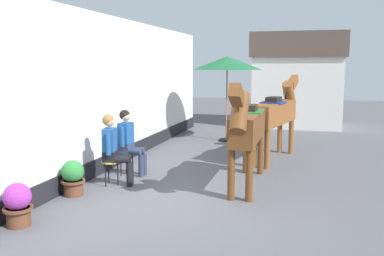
{
  "coord_description": "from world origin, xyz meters",
  "views": [
    {
      "loc": [
        1.91,
        -7.12,
        2.32
      ],
      "look_at": [
        -0.4,
        1.2,
        1.05
      ],
      "focal_mm": 40.19,
      "sensor_mm": 36.0,
      "label": 1
    }
  ],
  "objects": [
    {
      "name": "ground_plane",
      "position": [
        0.0,
        3.0,
        0.0
      ],
      "size": [
        40.0,
        40.0,
        0.0
      ],
      "primitive_type": "plane",
      "color": "#56565B"
    },
    {
      "name": "pub_facade_wall",
      "position": [
        -2.55,
        1.5,
        1.54
      ],
      "size": [
        0.34,
        14.0,
        3.4
      ],
      "color": "white",
      "rests_on": "ground_plane"
    },
    {
      "name": "distant_cottage",
      "position": [
        1.4,
        9.75,
        1.8
      ],
      "size": [
        3.4,
        2.6,
        3.5
      ],
      "color": "silver",
      "rests_on": "ground_plane"
    },
    {
      "name": "seated_visitor_near",
      "position": [
        -1.72,
        0.29,
        0.78
      ],
      "size": [
        0.61,
        0.48,
        1.39
      ],
      "color": "gold",
      "rests_on": "ground_plane"
    },
    {
      "name": "seated_visitor_far",
      "position": [
        -1.77,
        1.12,
        0.78
      ],
      "size": [
        0.61,
        0.49,
        1.39
      ],
      "color": "black",
      "rests_on": "ground_plane"
    },
    {
      "name": "saddled_horse_near",
      "position": [
        0.78,
        0.84,
        1.16
      ],
      "size": [
        0.51,
        3.0,
        2.06
      ],
      "color": "brown",
      "rests_on": "ground_plane"
    },
    {
      "name": "saddled_horse_far",
      "position": [
        1.1,
        3.53,
        1.16
      ],
      "size": [
        0.96,
        2.95,
        2.06
      ],
      "color": "brown",
      "rests_on": "ground_plane"
    },
    {
      "name": "flower_planter_near",
      "position": [
        -2.11,
        -2.05,
        0.33
      ],
      "size": [
        0.43,
        0.43,
        0.64
      ],
      "color": "brown",
      "rests_on": "ground_plane"
    },
    {
      "name": "flower_planter_middle",
      "position": [
        -2.13,
        -0.51,
        0.33
      ],
      "size": [
        0.43,
        0.43,
        0.64
      ],
      "color": "brown",
      "rests_on": "ground_plane"
    },
    {
      "name": "cafe_parasol",
      "position": [
        -0.57,
        5.74,
        2.36
      ],
      "size": [
        2.1,
        2.1,
        2.58
      ],
      "color": "black",
      "rests_on": "ground_plane"
    }
  ]
}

